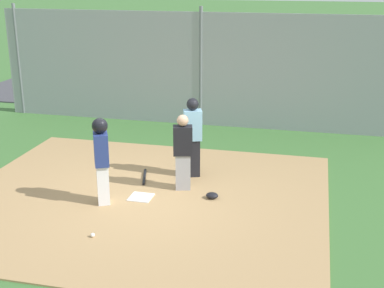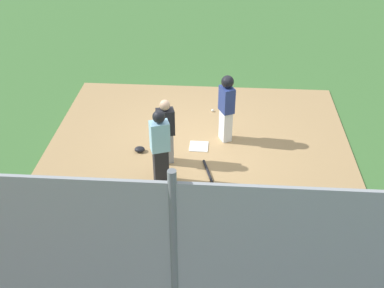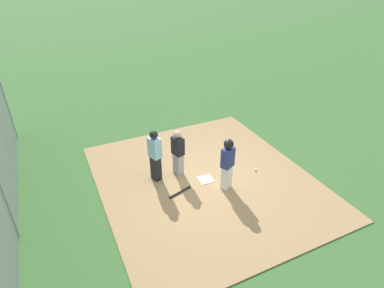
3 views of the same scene
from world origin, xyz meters
TOP-DOWN VIEW (x-y plane):
  - ground_plane at (0.00, 0.00)m, footprint 140.00×140.00m
  - dirt_infield at (0.00, 0.00)m, footprint 7.20×6.40m
  - home_plate at (0.00, 0.00)m, footprint 0.45×0.45m
  - catcher at (-0.69, -0.64)m, footprint 0.43×0.35m
  - umpire at (-0.72, -1.38)m, footprint 0.45×0.37m
  - runner at (0.62, 0.38)m, footprint 0.40×0.45m
  - baseball_bat at (0.25, -1.00)m, footprint 0.27×0.79m
  - catcher_mask at (-1.37, -0.29)m, footprint 0.24×0.20m
  - baseball at (0.27, 1.72)m, footprint 0.07×0.07m

SIDE VIEW (x-z plane):
  - ground_plane at x=0.00m, z-range 0.00..0.00m
  - dirt_infield at x=0.00m, z-range 0.00..0.03m
  - home_plate at x=0.00m, z-range 0.03..0.05m
  - baseball_bat at x=0.25m, z-range 0.03..0.09m
  - baseball at x=0.27m, z-range 0.03..0.10m
  - catcher_mask at x=-1.37m, z-range 0.03..0.15m
  - catcher at x=-0.69m, z-range 0.06..1.62m
  - umpire at x=-0.72m, z-range 0.07..1.80m
  - runner at x=0.62m, z-range 0.16..1.84m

